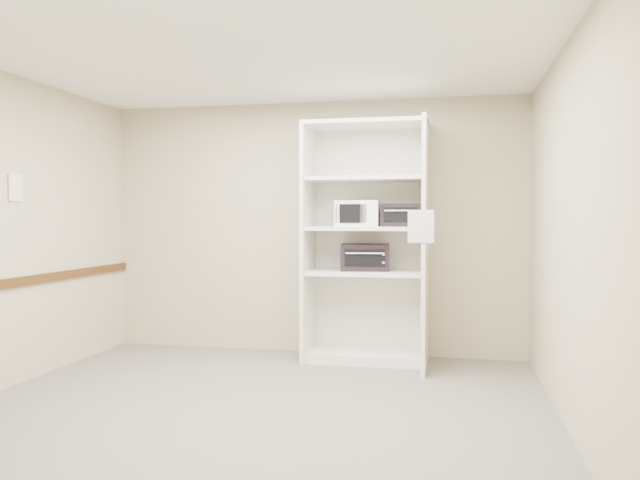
% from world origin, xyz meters
% --- Properties ---
extents(floor, '(4.50, 4.00, 0.01)m').
position_xyz_m(floor, '(0.00, 0.00, 0.00)').
color(floor, '#605A54').
rests_on(floor, ground).
extents(ceiling, '(4.50, 4.00, 0.01)m').
position_xyz_m(ceiling, '(0.00, 0.00, 2.70)').
color(ceiling, white).
extents(wall_back, '(4.50, 0.02, 2.70)m').
position_xyz_m(wall_back, '(0.00, 2.00, 1.35)').
color(wall_back, tan).
rests_on(wall_back, ground).
extents(wall_front, '(4.50, 0.02, 2.70)m').
position_xyz_m(wall_front, '(0.00, -2.00, 1.35)').
color(wall_front, tan).
rests_on(wall_front, ground).
extents(wall_left, '(0.02, 4.00, 2.70)m').
position_xyz_m(wall_left, '(-2.25, 0.00, 1.35)').
color(wall_left, tan).
rests_on(wall_left, ground).
extents(wall_right, '(0.02, 4.00, 2.70)m').
position_xyz_m(wall_right, '(2.25, 0.00, 1.35)').
color(wall_right, tan).
rests_on(wall_right, ground).
extents(shelving_unit, '(1.24, 0.92, 2.42)m').
position_xyz_m(shelving_unit, '(0.67, 1.70, 1.13)').
color(shelving_unit, white).
rests_on(shelving_unit, floor).
extents(microwave, '(0.45, 0.35, 0.26)m').
position_xyz_m(microwave, '(0.54, 1.67, 1.50)').
color(microwave, white).
rests_on(microwave, shelving_unit).
extents(toaster_oven_upper, '(0.41, 0.31, 0.23)m').
position_xyz_m(toaster_oven_upper, '(0.98, 1.70, 1.48)').
color(toaster_oven_upper, black).
rests_on(toaster_oven_upper, shelving_unit).
extents(toaster_oven_lower, '(0.53, 0.42, 0.27)m').
position_xyz_m(toaster_oven_lower, '(0.60, 1.75, 1.05)').
color(toaster_oven_lower, black).
rests_on(toaster_oven_lower, shelving_unit).
extents(paper_sign, '(0.23, 0.01, 0.29)m').
position_xyz_m(paper_sign, '(1.20, 1.07, 1.38)').
color(paper_sign, white).
rests_on(paper_sign, shelving_unit).
extents(chair_rail, '(0.04, 3.98, 0.08)m').
position_xyz_m(chair_rail, '(-2.23, 0.00, 0.90)').
color(chair_rail, '#3D230C').
rests_on(chair_rail, wall_left).
extents(wall_poster, '(0.01, 0.17, 0.24)m').
position_xyz_m(wall_poster, '(-2.24, 0.18, 1.72)').
color(wall_poster, white).
rests_on(wall_poster, wall_left).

